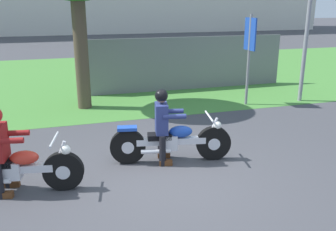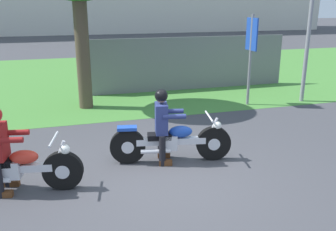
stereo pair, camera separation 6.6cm
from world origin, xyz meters
TOP-DOWN VIEW (x-y plane):
  - ground at (0.00, 0.00)m, footprint 120.00×120.00m
  - grass_verge at (0.00, 9.40)m, footprint 60.00×12.00m
  - motorcycle_lead at (0.31, 0.66)m, footprint 2.26×0.75m
  - rider_lead at (0.15, 0.69)m, footprint 0.61×0.53m
  - motorcycle_follow at (-2.40, 0.25)m, footprint 2.14×0.73m
  - rider_follow at (-2.57, 0.28)m, footprint 0.61×0.53m
  - sign_banner at (3.68, 3.93)m, footprint 0.08×0.60m
  - fence_segment at (2.77, 6.35)m, footprint 7.00×0.06m

SIDE VIEW (x-z plane):
  - ground at x=0.00m, z-range 0.00..0.00m
  - grass_verge at x=0.00m, z-range 0.00..0.01m
  - motorcycle_follow at x=-2.40m, z-range -0.05..0.83m
  - motorcycle_lead at x=0.31m, z-range -0.04..0.84m
  - rider_follow at x=-2.57m, z-range 0.12..1.52m
  - rider_lead at x=0.15m, z-range 0.12..1.53m
  - fence_segment at x=2.77m, z-range 0.00..1.80m
  - sign_banner at x=3.68m, z-range 0.42..3.02m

